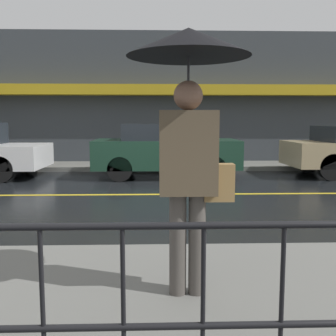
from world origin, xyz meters
The scene contains 8 objects.
ground_plane centered at (0.00, 0.00, 0.00)m, with size 80.00×80.00×0.00m, color black.
sidewalk_near centered at (0.00, -5.23, 0.07)m, with size 28.00×2.82×0.14m.
sidewalk_far centered at (0.00, 4.73, 0.07)m, with size 28.00×1.82×0.14m.
lane_marking centered at (0.00, 0.00, 0.00)m, with size 25.20×0.12×0.01m.
building_storefront centered at (0.00, 5.76, 2.34)m, with size 28.00×0.85×4.63m.
railing_foreground centered at (0.00, -6.39, 0.73)m, with size 12.00×0.04×0.93m.
pedestrian centered at (0.42, -5.12, 1.75)m, with size 0.96×0.96×2.12m.
car_dark_green centered at (0.43, 2.64, 0.76)m, with size 3.93×1.81×1.47m.
Camera 1 is at (0.16, -8.20, 1.55)m, focal length 42.00 mm.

